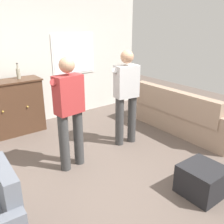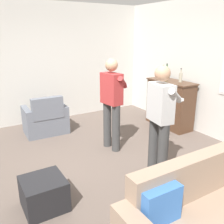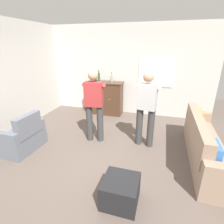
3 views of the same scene
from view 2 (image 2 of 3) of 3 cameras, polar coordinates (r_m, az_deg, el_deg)
The scene contains 12 objects.
ground at distance 4.29m, azimuth -3.63°, elevation -11.66°, with size 10.40×10.40×0.00m, color brown.
wall_back_with_window at distance 5.52m, azimuth 21.78°, elevation 9.15°, with size 5.20×0.15×2.80m.
wall_side_left at distance 6.27m, azimuth -15.42°, elevation 10.64°, with size 0.12×5.20×2.80m, color beige.
couch at distance 3.07m, azimuth 22.19°, elevation -18.79°, with size 0.57×2.33×0.88m.
armchair at distance 5.58m, azimuth -14.87°, elevation -1.88°, with size 0.67×0.90×0.85m.
sideboard_cabinet at distance 5.91m, azimuth 13.04°, elevation 1.87°, with size 1.18×0.49×1.07m.
bottle_wine_green at distance 5.66m, azimuth 15.42°, elevation 7.72°, with size 0.07×0.07×0.30m.
bottle_liquor_amber at distance 5.93m, azimuth 12.37°, elevation 8.70°, with size 0.07×0.07×0.36m.
bottle_spirits_clear at distance 6.01m, azimuth 11.56°, elevation 8.72°, with size 0.07×0.07×0.32m.
ottoman at distance 3.36m, azimuth -15.30°, elevation -17.51°, with size 0.51×0.51×0.39m, color black.
person_standing_left at distance 4.49m, azimuth 0.01°, elevation 2.68°, with size 0.55×0.50×1.68m.
person_standing_right at distance 3.66m, azimuth 11.03°, elevation -1.17°, with size 0.55×0.50×1.68m.
Camera 2 is at (3.34, -1.70, 2.10)m, focal length 40.00 mm.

